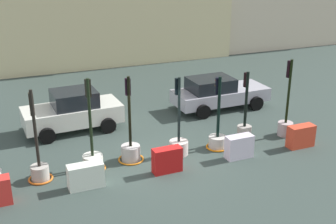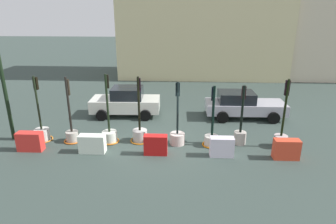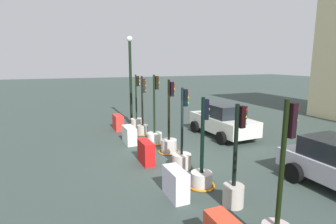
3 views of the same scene
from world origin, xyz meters
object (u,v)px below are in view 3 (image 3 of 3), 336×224
(traffic_light_7, at_px, (278,222))
(street_lamp_post, at_px, (130,73))
(traffic_light_0, at_px, (137,120))
(traffic_light_4, at_px, (182,154))
(traffic_light_5, at_px, (202,173))
(construction_barrier_3, at_px, (176,183))
(traffic_light_6, at_px, (234,185))
(construction_barrier_0, at_px, (118,122))
(construction_barrier_2, at_px, (146,152))
(car_white_van, at_px, (223,121))
(construction_barrier_1, at_px, (129,135))
(traffic_light_1, at_px, (143,125))
(traffic_light_2, at_px, (155,134))
(traffic_light_3, at_px, (169,141))

(traffic_light_7, relative_size, street_lamp_post, 0.58)
(traffic_light_0, distance_m, traffic_light_4, 6.49)
(traffic_light_5, height_order, construction_barrier_3, traffic_light_5)
(traffic_light_6, xyz_separation_m, construction_barrier_3, (-0.98, -1.29, -0.18))
(construction_barrier_3, bearing_deg, traffic_light_7, 21.14)
(traffic_light_0, distance_m, construction_barrier_0, 1.11)
(construction_barrier_2, bearing_deg, traffic_light_6, 19.02)
(construction_barrier_2, bearing_deg, car_white_van, 114.84)
(construction_barrier_1, bearing_deg, construction_barrier_0, 179.99)
(traffic_light_5, relative_size, traffic_light_6, 1.01)
(traffic_light_6, distance_m, construction_barrier_1, 6.73)
(construction_barrier_3, relative_size, street_lamp_post, 0.19)
(traffic_light_5, distance_m, street_lamp_post, 9.96)
(construction_barrier_2, bearing_deg, traffic_light_1, 165.54)
(traffic_light_0, xyz_separation_m, construction_barrier_2, (5.59, -1.12, -0.04))
(construction_barrier_0, relative_size, construction_barrier_1, 0.97)
(traffic_light_0, bearing_deg, traffic_light_1, -2.43)
(traffic_light_4, distance_m, traffic_light_6, 2.92)
(traffic_light_2, bearing_deg, traffic_light_3, 6.98)
(traffic_light_0, relative_size, traffic_light_2, 0.96)
(traffic_light_6, bearing_deg, traffic_light_4, -175.87)
(construction_barrier_3, height_order, street_lamp_post, street_lamp_post)
(traffic_light_2, xyz_separation_m, construction_barrier_0, (-3.28, -1.12, -0.06))
(traffic_light_0, height_order, construction_barrier_0, traffic_light_0)
(traffic_light_6, height_order, construction_barrier_1, traffic_light_6)
(traffic_light_6, distance_m, construction_barrier_2, 4.04)
(car_white_van, distance_m, street_lamp_post, 6.53)
(traffic_light_2, xyz_separation_m, street_lamp_post, (-4.78, 0.04, 2.71))
(traffic_light_5, bearing_deg, construction_barrier_3, -71.59)
(street_lamp_post, bearing_deg, traffic_light_6, 0.74)
(street_lamp_post, bearing_deg, traffic_light_1, -2.24)
(traffic_light_5, relative_size, construction_barrier_2, 2.80)
(construction_barrier_2, bearing_deg, traffic_light_7, 11.12)
(traffic_light_4, relative_size, construction_barrier_1, 2.59)
(traffic_light_5, distance_m, construction_barrier_3, 1.09)
(traffic_light_4, height_order, construction_barrier_2, traffic_light_4)
(traffic_light_1, bearing_deg, traffic_light_7, 0.27)
(traffic_light_2, bearing_deg, construction_barrier_2, -26.06)
(traffic_light_6, relative_size, construction_barrier_0, 2.53)
(car_white_van, bearing_deg, construction_barrier_2, -65.16)
(traffic_light_2, bearing_deg, construction_barrier_1, -113.19)
(traffic_light_1, distance_m, traffic_light_5, 6.58)
(traffic_light_1, relative_size, traffic_light_3, 1.00)
(traffic_light_3, bearing_deg, traffic_light_7, -1.76)
(traffic_light_4, relative_size, construction_barrier_0, 2.68)
(traffic_light_5, bearing_deg, traffic_light_3, 175.87)
(traffic_light_6, relative_size, construction_barrier_2, 2.78)
(traffic_light_1, xyz_separation_m, construction_barrier_2, (4.10, -1.06, -0.09))
(traffic_light_1, bearing_deg, traffic_light_3, 4.39)
(street_lamp_post, bearing_deg, traffic_light_3, 1.20)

